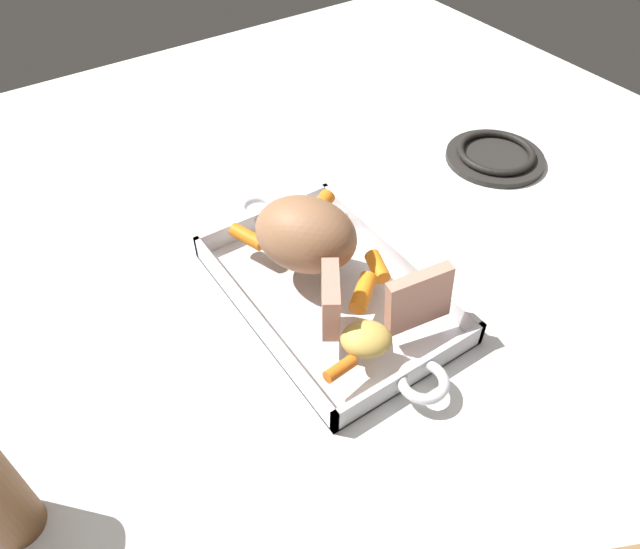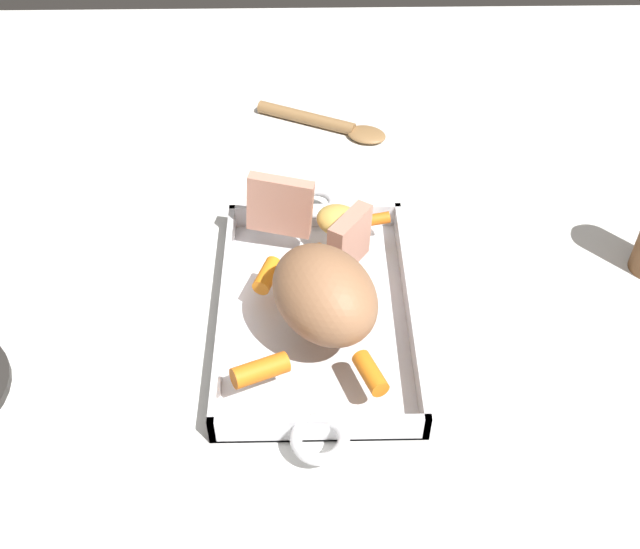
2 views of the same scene
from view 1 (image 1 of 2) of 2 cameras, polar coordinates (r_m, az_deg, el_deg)
ground_plane at (r=0.79m, az=0.87°, el=-2.17°), size 1.68×1.68×0.00m
roasting_dish at (r=0.78m, az=0.88°, el=-1.63°), size 0.44×0.23×0.04m
pork_roast at (r=0.76m, az=-1.41°, el=3.95°), size 0.17×0.16×0.10m
roast_slice_outer at (r=0.69m, az=1.04°, el=-2.50°), size 0.07×0.06×0.08m
roast_slice_thin at (r=0.69m, az=9.65°, el=-2.40°), size 0.03×0.09×0.09m
baby_carrot_northwest at (r=0.86m, az=-0.17°, el=6.51°), size 0.05×0.07×0.03m
baby_carrot_northeast at (r=0.77m, az=5.65°, el=0.76°), size 0.05×0.04×0.02m
baby_carrot_center_left at (r=0.66m, az=2.01°, el=-9.21°), size 0.02×0.04×0.02m
baby_carrot_center_right at (r=0.73m, az=4.26°, el=-1.78°), size 0.05×0.06×0.03m
baby_carrot_southeast at (r=0.82m, az=-7.13°, el=3.70°), size 0.06×0.04×0.02m
potato_near_roast at (r=0.68m, az=4.56°, el=-6.33°), size 0.07×0.08×0.03m
stove_burner_rear at (r=1.08m, az=16.82°, el=11.13°), size 0.17×0.17×0.02m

